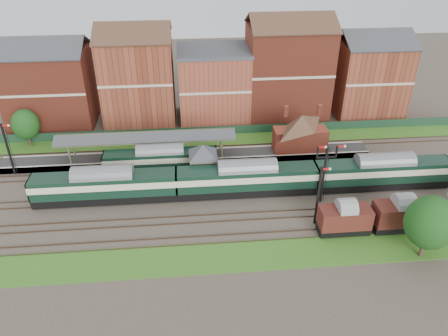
{
  "coord_description": "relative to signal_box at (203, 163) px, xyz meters",
  "views": [
    {
      "loc": [
        -4.8,
        -47.88,
        33.33
      ],
      "look_at": [
        -0.28,
        2.0,
        3.0
      ],
      "focal_mm": 35.0,
      "sensor_mm": 36.0,
      "label": 1
    }
  ],
  "objects": [
    {
      "name": "goods_van_b",
      "position": [
        22.57,
        -12.25,
        -1.01
      ],
      "size": [
        6.34,
        2.75,
        3.84
      ],
      "color": "black",
      "rests_on": "ground"
    },
    {
      "name": "grass_back",
      "position": [
        3.0,
        12.75,
        -3.16
      ],
      "size": [
        90.0,
        4.5,
        0.06
      ],
      "primitive_type": "cube",
      "color": "#2D6619",
      "rests_on": "ground"
    },
    {
      "name": "signal_box",
      "position": [
        0.0,
        0.0,
        0.0
      ],
      "size": [
        5.4,
        5.4,
        6.0
      ],
      "color": "#687E59",
      "rests_on": "ground"
    },
    {
      "name": "platform_railcar",
      "position": [
        -5.94,
        3.25,
        -1.01
      ],
      "size": [
        16.07,
        2.54,
        3.7
      ],
      "color": "black",
      "rests_on": "ground"
    },
    {
      "name": "grass_front",
      "position": [
        3.0,
        -15.25,
        -3.16
      ],
      "size": [
        90.0,
        5.0,
        0.06
      ],
      "primitive_type": "cube",
      "color": "#2D6619",
      "rests_on": "ground"
    },
    {
      "name": "brick_hut",
      "position": [
        8.0,
        0.0,
        -2.0
      ],
      "size": [
        3.2,
        2.64,
        2.94
      ],
      "color": "maroon",
      "rests_on": "ground"
    },
    {
      "name": "platform",
      "position": [
        -2.0,
        6.5,
        -2.69
      ],
      "size": [
        55.0,
        3.4,
        1.0
      ],
      "primitive_type": "cube",
      "color": "#2D2D2D",
      "rests_on": "ground"
    },
    {
      "name": "goods_van_a",
      "position": [
        15.81,
        -12.25,
        -1.14
      ],
      "size": [
        5.95,
        2.58,
        3.61
      ],
      "color": "black",
      "rests_on": "ground"
    },
    {
      "name": "tree_far",
      "position": [
        23.1,
        -16.99,
        1.46
      ],
      "size": [
        5.27,
        5.27,
        7.69
      ],
      "color": "#382619",
      "rests_on": "ground"
    },
    {
      "name": "semaphore_platform_end",
      "position": [
        -26.98,
        4.75,
        0.96
      ],
      "size": [
        1.23,
        0.25,
        8.0
      ],
      "color": "black",
      "rests_on": "ground"
    },
    {
      "name": "semaphore_siding",
      "position": [
        13.02,
        -10.25,
        0.96
      ],
      "size": [
        1.23,
        0.25,
        8.0
      ],
      "color": "black",
      "rests_on": "ground"
    },
    {
      "name": "canopy",
      "position": [
        -8.0,
        6.5,
        1.39
      ],
      "size": [
        26.0,
        3.89,
        4.08
      ],
      "color": "#4B4E31",
      "rests_on": "platform"
    },
    {
      "name": "station_building",
      "position": [
        15.0,
        6.5,
        0.76
      ],
      "size": [
        8.1,
        8.1,
        5.9
      ],
      "color": "#973A26",
      "rests_on": "platform"
    },
    {
      "name": "town_backdrop",
      "position": [
        2.82,
        21.75,
        3.81
      ],
      "size": [
        69.0,
        10.0,
        16.0
      ],
      "color": "#973A26",
      "rests_on": "ground"
    },
    {
      "name": "ground",
      "position": [
        3.0,
        -3.25,
        -3.19
      ],
      "size": [
        160.0,
        160.0,
        0.0
      ],
      "primitive_type": "plane",
      "color": "#473D33",
      "rests_on": "ground"
    },
    {
      "name": "fence",
      "position": [
        3.0,
        14.75,
        -2.44
      ],
      "size": [
        90.0,
        0.12,
        1.5
      ],
      "primitive_type": "cube",
      "color": "#193823",
      "rests_on": "ground"
    },
    {
      "name": "semaphore_bracket",
      "position": [
        15.04,
        -5.75,
        1.44
      ],
      "size": [
        3.6,
        0.25,
        8.18
      ],
      "color": "black",
      "rests_on": "ground"
    },
    {
      "name": "tree_back",
      "position": [
        -27.26,
        13.5,
        0.56
      ],
      "size": [
        4.24,
        4.24,
        6.2
      ],
      "color": "#382619",
      "rests_on": "ground"
    },
    {
      "name": "dmu_train",
      "position": [
        5.57,
        -3.25,
        -0.71
      ],
      "size": [
        55.37,
        2.91,
        4.25
      ],
      "color": "black",
      "rests_on": "ground"
    }
  ]
}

